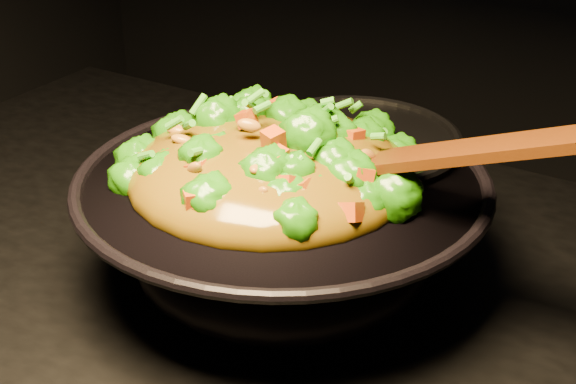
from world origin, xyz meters
The scene contains 4 objects.
wok centered at (-0.04, 0.11, 0.95)m, with size 0.36×0.36×0.10m, color black, non-canonical shape.
stir_fry centered at (-0.05, 0.11, 1.04)m, with size 0.25×0.25×0.09m, color #226F07, non-canonical shape.
spatula centered at (0.09, 0.13, 1.05)m, with size 0.32×0.05×0.01m, color #351305.
back_pot centered at (-0.02, 0.21, 0.96)m, with size 0.20×0.20×0.11m, color black.
Camera 1 is at (0.33, -0.47, 1.35)m, focal length 55.00 mm.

